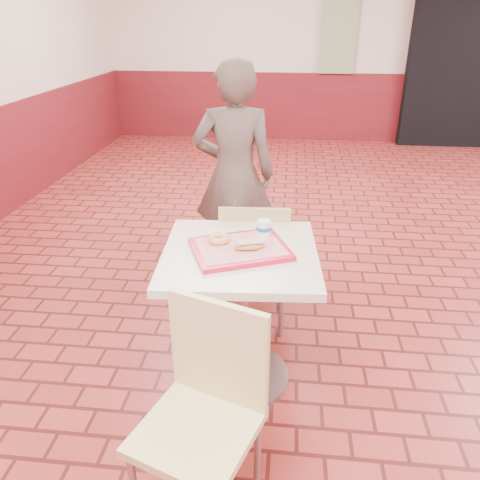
# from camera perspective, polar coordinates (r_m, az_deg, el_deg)

# --- Properties ---
(corridor_doorway) EXTENTS (1.60, 0.22, 2.20)m
(corridor_doorway) POSITION_cam_1_polar(r_m,az_deg,el_deg) (7.74, 25.77, 18.35)
(corridor_doorway) COLOR black
(corridor_doorway) RESTS_ON ground
(promo_poster) EXTENTS (0.50, 0.03, 1.20)m
(promo_poster) POSITION_cam_1_polar(r_m,az_deg,el_deg) (7.40, 12.02, 23.87)
(promo_poster) COLOR gray
(promo_poster) RESTS_ON wainscot_band
(main_table) EXTENTS (0.73, 0.73, 0.77)m
(main_table) POSITION_cam_1_polar(r_m,az_deg,el_deg) (2.35, -0.00, -6.87)
(main_table) COLOR beige
(main_table) RESTS_ON ground
(chair_main_front) EXTENTS (0.52, 0.52, 0.87)m
(chair_main_front) POSITION_cam_1_polar(r_m,az_deg,el_deg) (1.85, -4.23, -19.27)
(chair_main_front) COLOR #DECC85
(chair_main_front) RESTS_ON ground
(chair_main_back) EXTENTS (0.41, 0.41, 0.85)m
(chair_main_back) POSITION_cam_1_polar(r_m,az_deg,el_deg) (2.78, 1.74, -2.48)
(chair_main_back) COLOR tan
(chair_main_back) RESTS_ON ground
(customer) EXTENTS (0.60, 0.43, 1.56)m
(customer) POSITION_cam_1_polar(r_m,az_deg,el_deg) (3.28, -0.70, 7.87)
(customer) COLOR brown
(customer) RESTS_ON ground
(serving_tray) EXTENTS (0.44, 0.34, 0.03)m
(serving_tray) POSITION_cam_1_polar(r_m,az_deg,el_deg) (2.22, -0.00, -1.09)
(serving_tray) COLOR red
(serving_tray) RESTS_ON main_table
(ring_donut) EXTENTS (0.13, 0.13, 0.03)m
(ring_donut) POSITION_cam_1_polar(r_m,az_deg,el_deg) (2.25, -2.62, 0.18)
(ring_donut) COLOR gold
(ring_donut) RESTS_ON serving_tray
(long_john_donut) EXTENTS (0.15, 0.11, 0.04)m
(long_john_donut) POSITION_cam_1_polar(r_m,az_deg,el_deg) (2.18, 1.12, -0.67)
(long_john_donut) COLOR #B78035
(long_john_donut) RESTS_ON serving_tray
(paper_cup) EXTENTS (0.07, 0.07, 0.09)m
(paper_cup) POSITION_cam_1_polar(r_m,az_deg,el_deg) (2.29, 2.90, 1.40)
(paper_cup) COLOR white
(paper_cup) RESTS_ON serving_tray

